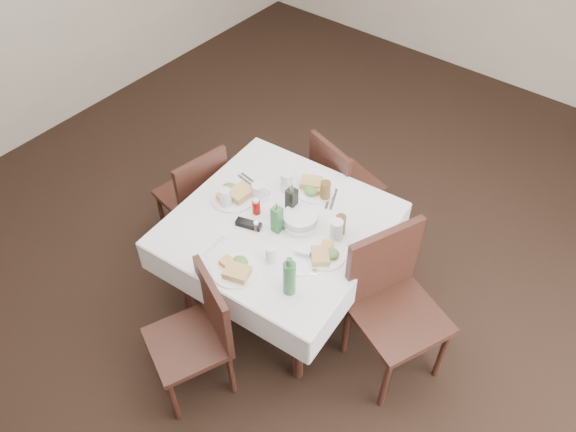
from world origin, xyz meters
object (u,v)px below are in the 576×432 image
Objects in this scene: ketchup_bottle at (256,207)px; coffee_mug at (259,191)px; oil_cruet_green at (277,218)px; water_s at (271,254)px; water_w at (226,198)px; chair_north at (339,181)px; chair_south at (200,330)px; chair_west at (197,193)px; water_e at (336,230)px; chair_east at (391,296)px; oil_cruet_dark at (292,201)px; green_bottle at (289,277)px; water_n at (287,182)px; bread_basket at (300,219)px; dining_table at (279,232)px.

ketchup_bottle is 0.76× the size of coffee_mug.
oil_cruet_green reaches higher than ketchup_bottle.
water_s reaches higher than coffee_mug.
chair_north is at bearing 71.87° from water_w.
chair_south is at bearing -86.68° from chair_north.
chair_west is at bearing -135.42° from chair_north.
coffee_mug is (-0.27, 0.85, 0.30)m from chair_south.
water_e is (0.33, 0.86, 0.33)m from chair_south.
chair_east is 1.05m from coffee_mug.
water_e reaches higher than chair_west.
oil_cruet_dark is 0.60m from green_bottle.
chair_east is 0.74m from water_s.
water_w is 0.20m from ketchup_bottle.
oil_cruet_dark reaches higher than water_n.
water_w is (-0.21, -0.34, -0.00)m from water_n.
water_n is 0.59× the size of bread_basket.
chair_west is at bearing 135.63° from chair_south.
water_s reaches higher than dining_table.
chair_west reaches higher than bread_basket.
green_bottle is (0.44, -1.15, 0.38)m from chair_north.
chair_west is (-0.82, 0.81, -0.01)m from chair_south.
chair_east is 0.71m from bread_basket.
bread_basket is at bearing -36.43° from water_n.
water_n is 0.81m from green_bottle.
dining_table is 0.39m from water_w.
bread_basket is (0.46, 0.16, -0.03)m from water_w.
oil_cruet_dark is 1.70× the size of coffee_mug.
ketchup_bottle is 0.41× the size of green_bottle.
oil_cruet_dark is 2.24× the size of ketchup_bottle.
chair_east is 1.17m from water_w.
dining_table is 0.82m from chair_west.
dining_table is 5.65× the size of oil_cruet_green.
chair_west is 6.03× the size of coffee_mug.
water_s is 0.40m from ketchup_bottle.
water_s is at bearing -18.39° from chair_west.
water_n reaches higher than chair_south.
water_s is 0.25m from oil_cruet_green.
dining_table is 9.07× the size of coffee_mug.
chair_east reaches higher than oil_cruet_green.
chair_west is 0.72m from ketchup_bottle.
chair_north is 0.97m from water_w.
water_n is at bearing 85.77° from ketchup_bottle.
water_e is at bearing 174.74° from chair_east.
chair_south is at bearing -88.20° from dining_table.
green_bottle is (1.18, -0.42, 0.38)m from chair_west.
water_n is 1.26× the size of ketchup_bottle.
green_bottle reaches higher than ketchup_bottle.
bread_basket is at bearing 32.70° from dining_table.
water_n is (-0.07, -0.53, 0.33)m from chair_north.
water_n is 0.36m from oil_cruet_green.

